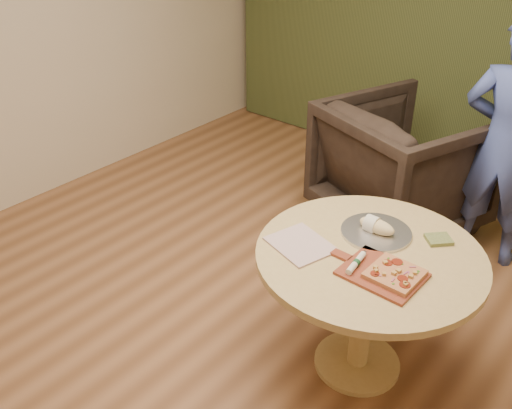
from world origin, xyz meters
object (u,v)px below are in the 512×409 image
(cutlery_roll, at_px, (356,263))
(armchair, at_px, (404,161))
(serving_tray, at_px, (376,232))
(person_standing, at_px, (507,144))
(flatbread_pizza, at_px, (395,274))
(pizza_paddle, at_px, (380,273))
(bread_roll, at_px, (375,226))
(pedestal_table, at_px, (368,276))

(cutlery_roll, relative_size, armchair, 0.19)
(serving_tray, relative_size, person_standing, 0.21)
(cutlery_roll, bearing_deg, flatbread_pizza, 6.24)
(pizza_paddle, relative_size, cutlery_roll, 2.25)
(cutlery_roll, bearing_deg, pizza_paddle, 7.71)
(serving_tray, height_order, person_standing, person_standing)
(armchair, bearing_deg, pizza_paddle, 132.03)
(person_standing, bearing_deg, bread_roll, 75.64)
(cutlery_roll, relative_size, person_standing, 0.12)
(pedestal_table, distance_m, person_standing, 1.50)
(pizza_paddle, xyz_separation_m, flatbread_pizza, (0.06, 0.01, 0.02))
(pedestal_table, xyz_separation_m, bread_roll, (-0.07, 0.16, 0.18))
(pedestal_table, bearing_deg, armchair, 110.27)
(bread_roll, bearing_deg, armchair, 109.79)
(pizza_paddle, height_order, person_standing, person_standing)
(pizza_paddle, height_order, cutlery_roll, cutlery_roll)
(flatbread_pizza, distance_m, armchair, 1.74)
(pedestal_table, height_order, cutlery_roll, cutlery_roll)
(pizza_paddle, height_order, bread_roll, bread_roll)
(cutlery_roll, xyz_separation_m, serving_tray, (-0.07, 0.32, -0.02))
(pedestal_table, relative_size, bread_roll, 5.75)
(armchair, bearing_deg, bread_roll, 129.20)
(cutlery_roll, distance_m, serving_tray, 0.33)
(pedestal_table, height_order, serving_tray, serving_tray)
(pedestal_table, relative_size, person_standing, 0.67)
(pedestal_table, bearing_deg, cutlery_roll, -86.57)
(pedestal_table, height_order, pizza_paddle, pizza_paddle)
(pizza_paddle, distance_m, cutlery_roll, 0.12)
(pedestal_table, height_order, armchair, armchair)
(pedestal_table, distance_m, bread_roll, 0.26)
(pizza_paddle, distance_m, person_standing, 1.61)
(cutlery_roll, relative_size, serving_tray, 0.56)
(armchair, bearing_deg, pedestal_table, 129.68)
(cutlery_roll, height_order, armchair, armchair)
(pizza_paddle, bearing_deg, flatbread_pizza, 12.27)
(serving_tray, xyz_separation_m, armchair, (-0.47, 1.29, -0.24))
(pedestal_table, xyz_separation_m, flatbread_pizza, (0.18, -0.11, 0.17))
(bread_roll, bearing_deg, pizza_paddle, -56.10)
(pedestal_table, relative_size, serving_tray, 3.12)
(bread_roll, bearing_deg, cutlery_roll, -75.47)
(armchair, height_order, person_standing, person_standing)
(flatbread_pizza, bearing_deg, cutlery_roll, -166.08)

